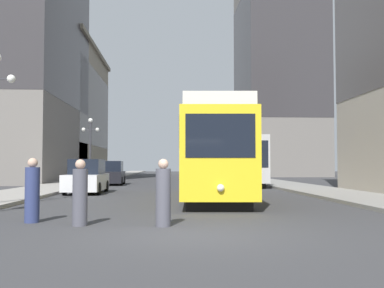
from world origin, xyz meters
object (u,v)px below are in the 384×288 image
parked_car_left_near (87,177)px  pedestrian_crossing_far (80,195)px  lamp_post_left_far (90,140)px  parked_car_left_mid (112,174)px  streetcar (212,152)px  pedestrian_crossing_near (163,195)px  pedestrian_on_sidewalk (32,192)px  transit_bus (235,159)px

parked_car_left_near → pedestrian_crossing_far: 13.58m
parked_car_left_near → lamp_post_left_far: 12.54m
parked_car_left_near → parked_car_left_mid: same height
streetcar → pedestrian_crossing_near: bearing=-99.4°
pedestrian_crossing_near → lamp_post_left_far: (-6.19, 25.71, 2.77)m
pedestrian_on_sidewalk → lamp_post_left_far: bearing=-150.3°
pedestrian_crossing_near → lamp_post_left_far: lamp_post_left_far is taller
pedestrian_crossing_near → pedestrian_crossing_far: bearing=139.6°
streetcar → parked_car_left_mid: 15.96m
parked_car_left_near → pedestrian_crossing_far: parked_car_left_near is taller
transit_bus → pedestrian_on_sidewalk: (-8.48, -21.82, -1.15)m
pedestrian_crossing_far → parked_car_left_mid: bearing=-22.9°
streetcar → pedestrian_on_sidewalk: streetcar is taller
parked_car_left_near → parked_car_left_mid: 10.58m
streetcar → transit_bus: 13.46m
pedestrian_crossing_near → pedestrian_on_sidewalk: pedestrian_on_sidewalk is taller
pedestrian_crossing_far → lamp_post_left_far: size_ratio=0.32×
parked_car_left_near → pedestrian_crossing_near: size_ratio=2.80×
pedestrian_crossing_near → pedestrian_on_sidewalk: size_ratio=0.98×
pedestrian_crossing_far → pedestrian_on_sidewalk: bearing=34.6°
parked_car_left_mid → pedestrian_on_sidewalk: 23.28m
parked_car_left_mid → lamp_post_left_far: bearing=139.7°
parked_car_left_mid → lamp_post_left_far: (-1.90, 1.51, 2.70)m
streetcar → pedestrian_crossing_far: bearing=-111.0°
transit_bus → parked_car_left_near: 13.10m
parked_car_left_near → pedestrian_on_sidewalk: (0.83, -12.68, -0.05)m
parked_car_left_near → lamp_post_left_far: size_ratio=0.91×
transit_bus → parked_car_left_mid: (-9.31, 1.44, -1.10)m
parked_car_left_mid → pedestrian_crossing_near: 24.58m
pedestrian_crossing_near → parked_car_left_near: bearing=73.3°
pedestrian_crossing_far → pedestrian_on_sidewalk: (-1.39, 0.71, 0.02)m
streetcar → lamp_post_left_far: 18.15m
pedestrian_crossing_far → lamp_post_left_far: (-4.11, 25.49, 2.77)m
pedestrian_on_sidewalk → parked_car_left_near: bearing=-152.9°
transit_bus → pedestrian_crossing_far: (-7.09, -22.54, -1.17)m
transit_bus → pedestrian_crossing_far: 23.66m
parked_car_left_near → parked_car_left_mid: (-0.00, 10.58, 0.00)m
parked_car_left_near → lamp_post_left_far: bearing=99.0°
pedestrian_crossing_far → lamp_post_left_far: lamp_post_left_far is taller
transit_bus → lamp_post_left_far: 11.70m
pedestrian_on_sidewalk → lamp_post_left_far: (-2.73, 24.77, 2.75)m
streetcar → lamp_post_left_far: lamp_post_left_far is taller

